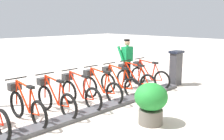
# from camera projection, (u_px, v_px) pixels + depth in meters

# --- Properties ---
(ground_plane) EXTENTS (60.00, 60.00, 0.00)m
(ground_plane) POSITION_uv_depth(u_px,v_px,m) (88.00, 114.00, 6.63)
(ground_plane) COLOR beige
(dock_rail_base) EXTENTS (0.44, 7.86, 0.10)m
(dock_rail_base) POSITION_uv_depth(u_px,v_px,m) (88.00, 112.00, 6.62)
(dock_rail_base) COLOR #47474C
(dock_rail_base) RESTS_ON ground
(payment_kiosk) EXTENTS (0.36, 0.52, 1.28)m
(payment_kiosk) POSITION_uv_depth(u_px,v_px,m) (176.00, 67.00, 9.51)
(payment_kiosk) COLOR #38383D
(payment_kiosk) RESTS_ON ground
(bike_docked_0) EXTENTS (1.72, 0.54, 1.02)m
(bike_docked_0) POSITION_uv_depth(u_px,v_px,m) (148.00, 75.00, 9.30)
(bike_docked_0) COLOR black
(bike_docked_0) RESTS_ON ground
(bike_docked_1) EXTENTS (1.72, 0.54, 1.02)m
(bike_docked_1) POSITION_uv_depth(u_px,v_px,m) (134.00, 79.00, 8.75)
(bike_docked_1) COLOR black
(bike_docked_1) RESTS_ON ground
(bike_docked_2) EXTENTS (1.72, 0.54, 1.02)m
(bike_docked_2) POSITION_uv_depth(u_px,v_px,m) (118.00, 82.00, 8.21)
(bike_docked_2) COLOR black
(bike_docked_2) RESTS_ON ground
(bike_docked_3) EXTENTS (1.72, 0.54, 1.02)m
(bike_docked_3) POSITION_uv_depth(u_px,v_px,m) (100.00, 87.00, 7.66)
(bike_docked_3) COLOR black
(bike_docked_3) RESTS_ON ground
(bike_docked_4) EXTENTS (1.72, 0.54, 1.02)m
(bike_docked_4) POSITION_uv_depth(u_px,v_px,m) (79.00, 92.00, 7.11)
(bike_docked_4) COLOR black
(bike_docked_4) RESTS_ON ground
(bike_docked_5) EXTENTS (1.72, 0.54, 1.02)m
(bike_docked_5) POSITION_uv_depth(u_px,v_px,m) (54.00, 98.00, 6.57)
(bike_docked_5) COLOR black
(bike_docked_5) RESTS_ON ground
(bike_docked_6) EXTENTS (1.72, 0.54, 1.02)m
(bike_docked_6) POSITION_uv_depth(u_px,v_px,m) (25.00, 105.00, 6.02)
(bike_docked_6) COLOR black
(bike_docked_6) RESTS_ON ground
(worker_near_rack) EXTENTS (0.46, 0.62, 1.66)m
(worker_near_rack) POSITION_uv_depth(u_px,v_px,m) (127.00, 59.00, 9.96)
(worker_near_rack) COLOR white
(worker_near_rack) RESTS_ON ground
(planter_bush) EXTENTS (0.76, 0.76, 0.97)m
(planter_bush) POSITION_uv_depth(u_px,v_px,m) (151.00, 101.00, 5.91)
(planter_bush) COLOR #59544C
(planter_bush) RESTS_ON ground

